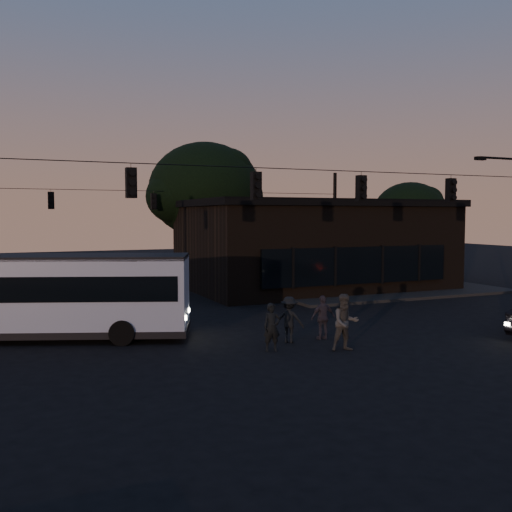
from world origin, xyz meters
name	(u,v)px	position (x,y,z in m)	size (l,w,h in m)	color
ground	(308,363)	(0.00, 0.00, 0.00)	(120.00, 120.00, 0.00)	black
sidewalk_far_right	(371,288)	(12.00, 14.00, 0.07)	(14.00, 10.00, 0.15)	black
building	(313,244)	(9.00, 15.97, 2.71)	(15.40, 10.41, 5.40)	black
tree_behind	(205,190)	(4.00, 22.00, 6.19)	(7.60, 7.60, 9.43)	black
tree_right	(410,213)	(18.00, 18.00, 4.63)	(5.20, 5.20, 6.86)	black
signal_rig_near	(256,216)	(0.00, 4.00, 4.45)	(26.24, 0.30, 7.50)	black
signal_rig_far	(154,220)	(0.00, 20.00, 4.20)	(26.24, 0.30, 7.50)	black
bus	(37,292)	(-7.37, 6.85, 1.71)	(11.03, 6.17, 3.05)	#9DABC7
pedestrian_a	(272,327)	(-0.36, 1.83, 0.80)	(0.58, 0.38, 1.59)	black
pedestrian_b	(345,322)	(1.89, 0.90, 0.95)	(0.92, 0.72, 1.89)	#3E3C39
pedestrian_c	(323,317)	(2.09, 2.72, 0.80)	(0.94, 0.39, 1.60)	#302B35
pedestrian_d	(289,320)	(0.73, 2.73, 0.81)	(1.05, 0.60, 1.63)	black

